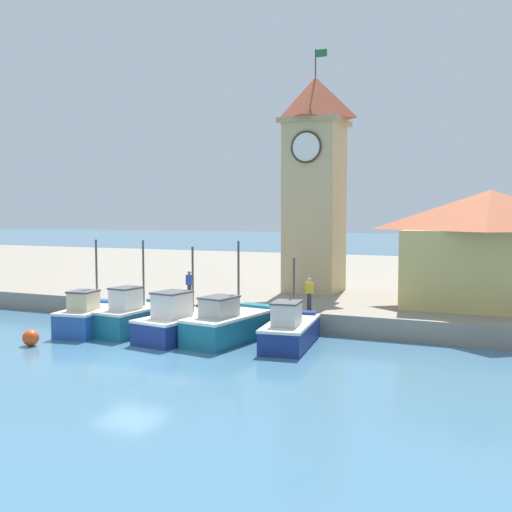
{
  "coord_description": "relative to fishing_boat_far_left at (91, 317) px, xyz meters",
  "views": [
    {
      "loc": [
        13.89,
        -19.53,
        5.78
      ],
      "look_at": [
        1.38,
        9.46,
        3.5
      ],
      "focal_mm": 42.0,
      "sensor_mm": 36.0,
      "label": 1
    }
  ],
  "objects": [
    {
      "name": "dock_worker_near_tower",
      "position": [
        9.59,
        4.49,
        1.1
      ],
      "size": [
        0.34,
        0.22,
        1.62
      ],
      "color": "#33333D",
      "rests_on": "quay_wharf"
    },
    {
      "name": "mooring_buoy",
      "position": [
        -0.52,
        -3.43,
        -0.4
      ],
      "size": [
        0.71,
        0.71,
        0.71
      ],
      "primitive_type": "sphere",
      "color": "#E54C19",
      "rests_on": "ground"
    },
    {
      "name": "quay_wharf",
      "position": [
        4.78,
        23.85,
        -0.25
      ],
      "size": [
        120.0,
        40.0,
        1.0
      ],
      "primitive_type": "cube",
      "color": "gray",
      "rests_on": "ground"
    },
    {
      "name": "fishing_boat_far_left",
      "position": [
        0.0,
        0.0,
        0.0
      ],
      "size": [
        2.35,
        4.27,
        4.48
      ],
      "color": "#2356A8",
      "rests_on": "ground"
    },
    {
      "name": "warehouse_right",
      "position": [
        17.54,
        9.21,
        3.3
      ],
      "size": [
        8.42,
        6.09,
        5.94
      ],
      "color": "tan",
      "rests_on": "quay_wharf"
    },
    {
      "name": "fishing_boat_left_outer",
      "position": [
        2.05,
        0.76,
        0.04
      ],
      "size": [
        2.19,
        4.52,
        4.45
      ],
      "color": "#196B7F",
      "rests_on": "ground"
    },
    {
      "name": "fishing_boat_mid_left",
      "position": [
        7.01,
        0.91,
        0.01
      ],
      "size": [
        2.79,
        5.4,
        4.5
      ],
      "color": "#196B7F",
      "rests_on": "ground"
    },
    {
      "name": "ground_plane",
      "position": [
        4.78,
        -3.61,
        -0.75
      ],
      "size": [
        300.0,
        300.0,
        0.0
      ],
      "primitive_type": "plane",
      "color": "teal"
    },
    {
      "name": "fishing_boat_center",
      "position": [
        9.86,
        1.05,
        -0.06
      ],
      "size": [
        2.41,
        4.97,
        3.79
      ],
      "color": "navy",
      "rests_on": "ground"
    },
    {
      "name": "clock_tower",
      "position": [
        7.55,
        11.58,
        7.05
      ],
      "size": [
        3.65,
        3.65,
        14.47
      ],
      "color": "tan",
      "rests_on": "quay_wharf"
    },
    {
      "name": "fishing_boat_left_inner",
      "position": [
        4.83,
        0.5,
        0.0
      ],
      "size": [
        2.92,
        5.3,
        4.21
      ],
      "color": "navy",
      "rests_on": "ground"
    },
    {
      "name": "dock_worker_along_quay",
      "position": [
        2.48,
        5.2,
        1.1
      ],
      "size": [
        0.34,
        0.22,
        1.62
      ],
      "color": "#33333D",
      "rests_on": "quay_wharf"
    }
  ]
}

